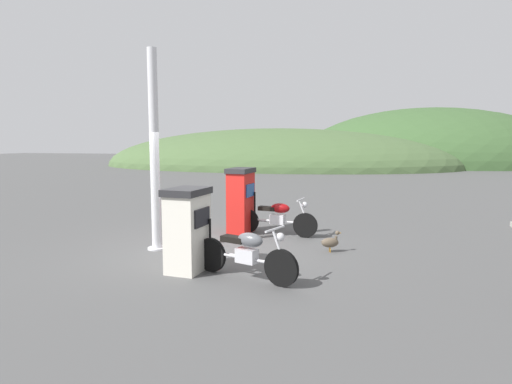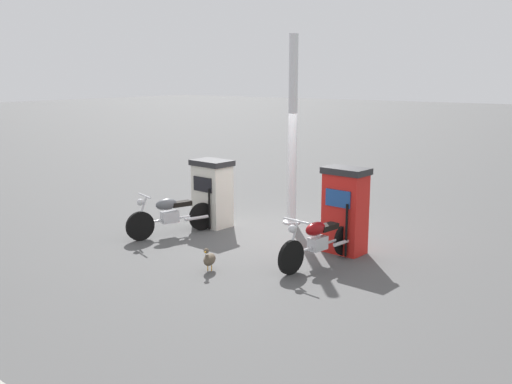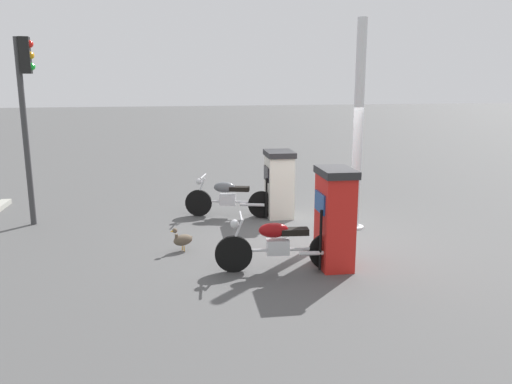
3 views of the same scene
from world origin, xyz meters
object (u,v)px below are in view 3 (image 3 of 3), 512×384
Objects in this scene: fuel_pump_near at (279,183)px; fuel_pump_far at (335,218)px; canopy_support_pole at (358,131)px; wandering_duck at (183,239)px; roadside_traffic_light at (26,100)px; motorcycle_far_pump at (279,244)px; motorcycle_near_pump at (228,198)px.

fuel_pump_near is 3.32m from fuel_pump_far.
fuel_pump_far is at bearing 90.00° from fuel_pump_near.
fuel_pump_far is at bearing 57.85° from canopy_support_pole.
roadside_traffic_light is at bearing -40.93° from wandering_duck.
motorcycle_far_pump is at bearing -1.13° from fuel_pump_far.
fuel_pump_far is 2.79m from wandering_duck.
canopy_support_pole reaches higher than motorcycle_far_pump.
fuel_pump_near is 3.45m from motorcycle_far_pump.
motorcycle_far_pump is at bearing 74.26° from fuel_pump_near.
canopy_support_pole is (-2.41, 1.47, 1.58)m from motorcycle_near_pump.
roadside_traffic_light reaches higher than fuel_pump_near.
motorcycle_near_pump is at bearing -86.76° from motorcycle_far_pump.
motorcycle_near_pump is (1.13, -0.18, -0.31)m from fuel_pump_near.
fuel_pump_near is at bearing -45.02° from canopy_support_pole.
motorcycle_far_pump is 3.39m from canopy_support_pole.
motorcycle_far_pump is (-0.20, 3.49, 0.01)m from motorcycle_near_pump.
roadside_traffic_light is at bearing -4.97° from motorcycle_near_pump.
canopy_support_pole is at bearing -169.33° from wandering_duck.
motorcycle_near_pump is at bearing -72.16° from fuel_pump_far.
motorcycle_far_pump is at bearing 136.83° from wandering_duck.
wandering_duck is at bearing 139.07° from roadside_traffic_light.
roadside_traffic_light reaches higher than fuel_pump_far.
motorcycle_near_pump is 0.93× the size of motorcycle_far_pump.
canopy_support_pole reaches higher than wandering_duck.
motorcycle_near_pump is 0.51× the size of roadside_traffic_light.
fuel_pump_near is 2.21m from canopy_support_pole.
canopy_support_pole is at bearing 148.67° from motorcycle_near_pump.
motorcycle_near_pump is at bearing -119.68° from wandering_duck.
fuel_pump_near is 5.60m from roadside_traffic_light.
fuel_pump_near is 0.39× the size of roadside_traffic_light.
motorcycle_far_pump is (0.93, -0.02, -0.38)m from fuel_pump_far.
motorcycle_near_pump is 3.23m from canopy_support_pole.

